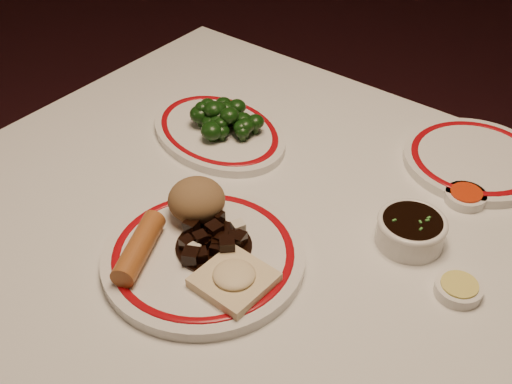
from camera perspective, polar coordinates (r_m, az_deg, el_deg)
The scene contains 12 objects.
dining_table at distance 1.02m, azimuth 3.92°, elevation -7.86°, with size 1.20×0.90×0.75m.
main_plate at distance 0.91m, azimuth -4.68°, elevation -5.71°, with size 0.34×0.34×0.02m.
rice_mound at distance 0.94m, azimuth -5.31°, elevation -0.70°, with size 0.08×0.08×0.06m, color olive.
spring_roll at distance 0.90m, azimuth -10.36°, elevation -4.89°, with size 0.03×0.03×0.12m, color #AD602A.
fried_wonton at distance 0.85m, azimuth -1.95°, elevation -7.68°, with size 0.10×0.10×0.03m.
stirfry_heap at distance 0.90m, azimuth -3.88°, elevation -4.50°, with size 0.11×0.11×0.03m.
broccoli_plate at distance 1.16m, azimuth -3.33°, elevation 5.40°, with size 0.32×0.29×0.02m.
broccoli_pile at distance 1.14m, azimuth -3.04°, elevation 6.64°, with size 0.13×0.12×0.05m.
soy_bowl at distance 0.96m, azimuth 13.59°, elevation -3.40°, with size 0.10×0.10×0.04m.
sweet_sour_dish at distance 1.06m, azimuth 18.12°, elevation -0.39°, with size 0.06×0.06×0.02m.
mustard_dish at distance 0.91m, azimuth 17.55°, elevation -8.19°, with size 0.06×0.06×0.02m.
far_plate at distance 1.15m, azimuth 18.87°, elevation 2.77°, with size 0.25×0.25×0.02m.
Camera 1 is at (0.37, -0.59, 1.40)m, focal length 45.00 mm.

